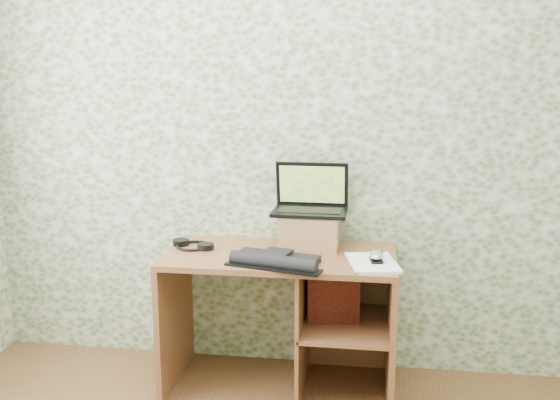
% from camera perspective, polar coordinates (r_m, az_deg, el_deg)
% --- Properties ---
extents(wall_back, '(3.50, 0.00, 3.50)m').
position_cam_1_polar(wall_back, '(3.46, 0.77, 5.33)').
color(wall_back, silver).
rests_on(wall_back, ground).
extents(desk, '(1.20, 0.60, 0.75)m').
position_cam_1_polar(desk, '(3.37, 1.43, -9.21)').
color(desk, brown).
rests_on(desk, floor).
extents(riser, '(0.32, 0.27, 0.19)m').
position_cam_1_polar(riser, '(3.37, 2.73, -2.78)').
color(riser, olive).
rests_on(riser, desk).
extents(laptop, '(0.40, 0.28, 0.26)m').
position_cam_1_polar(laptop, '(3.37, 2.83, -0.04)').
color(laptop, black).
rests_on(laptop, riser).
extents(keyboard, '(0.49, 0.34, 0.07)m').
position_cam_1_polar(keyboard, '(3.09, -0.46, -5.50)').
color(keyboard, black).
rests_on(keyboard, desk).
extents(headphones, '(0.24, 0.24, 0.03)m').
position_cam_1_polar(headphones, '(3.41, -7.94, -4.11)').
color(headphones, black).
rests_on(headphones, desk).
extents(notepad, '(0.29, 0.36, 0.02)m').
position_cam_1_polar(notepad, '(3.12, 8.45, -5.71)').
color(notepad, white).
rests_on(notepad, desk).
extents(mouse, '(0.08, 0.12, 0.04)m').
position_cam_1_polar(mouse, '(3.13, 8.78, -5.21)').
color(mouse, silver).
rests_on(mouse, notepad).
extents(pen, '(0.04, 0.15, 0.01)m').
position_cam_1_polar(pen, '(3.20, 9.07, -5.08)').
color(pen, black).
rests_on(pen, notepad).
extents(red_box, '(0.28, 0.13, 0.33)m').
position_cam_1_polar(red_box, '(3.31, 4.88, -8.38)').
color(red_box, maroon).
rests_on(red_box, desk).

